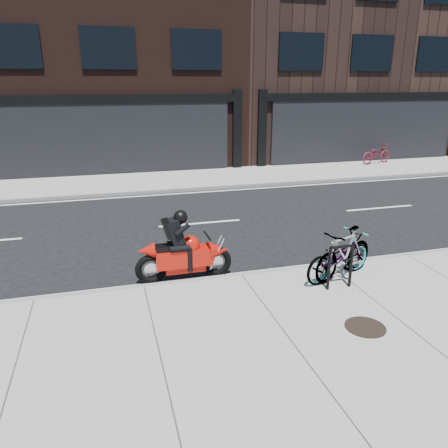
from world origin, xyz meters
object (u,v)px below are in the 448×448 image
object	(u,v)px
bicycle_front	(338,256)
motorcycle	(188,251)
manhole_cover	(365,327)
bicycle_far	(376,154)
bike_rack	(340,263)
bicycle_rear	(344,253)

from	to	relation	value
bicycle_front	motorcycle	xyz separation A→B (m)	(-2.88, 1.00, 0.02)
bicycle_front	manhole_cover	size ratio (longest dim) A/B	2.66
manhole_cover	bicycle_front	bearing A→B (deg)	74.28
bicycle_front	motorcycle	size ratio (longest dim) A/B	0.87
bicycle_front	bicycle_far	bearing A→B (deg)	-56.33
bicycle_far	manhole_cover	world-z (taller)	bicycle_far
bike_rack	manhole_cover	size ratio (longest dim) A/B	1.34
bicycle_rear	bicycle_far	size ratio (longest dim) A/B	0.93
bicycle_rear	motorcycle	bearing A→B (deg)	-131.20
bicycle_rear	manhole_cover	distance (m)	2.02
bike_rack	bicycle_front	distance (m)	0.50
bicycle_far	manhole_cover	distance (m)	15.79
motorcycle	manhole_cover	size ratio (longest dim) A/B	3.07
manhole_cover	bike_rack	bearing A→B (deg)	77.70
bike_rack	bicycle_far	distance (m)	14.46
bicycle_rear	manhole_cover	size ratio (longest dim) A/B	2.59
motorcycle	bicycle_far	xyz separation A→B (m)	(11.27, 10.17, -0.00)
bike_rack	motorcycle	xyz separation A→B (m)	(-2.66, 1.45, -0.03)
bicycle_front	bicycle_rear	bearing A→B (deg)	-109.43
bicycle_far	bicycle_rear	bearing A→B (deg)	128.34
bicycle_rear	bicycle_far	distance (m)	13.90
bike_rack	bicycle_rear	distance (m)	0.56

